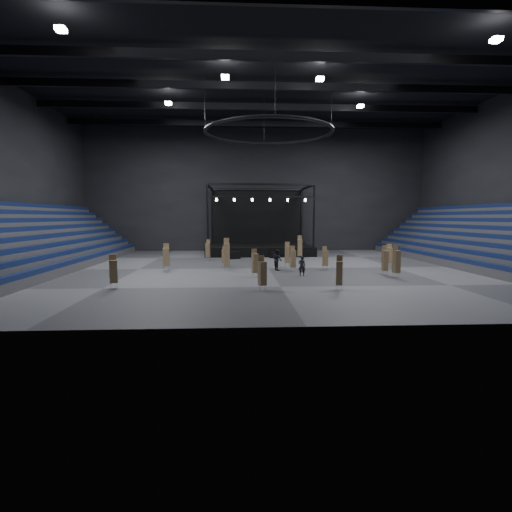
{
  "coord_description": "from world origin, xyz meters",
  "views": [
    {
      "loc": [
        -3.25,
        -38.61,
        4.97
      ],
      "look_at": [
        -1.31,
        -2.0,
        1.4
      ],
      "focal_mm": 28.0,
      "sensor_mm": 36.0,
      "label": 1
    }
  ],
  "objects_px": {
    "chair_stack_0": "(293,258)",
    "chair_stack_12": "(225,256)",
    "flight_case_right": "(300,254)",
    "chair_stack_9": "(227,254)",
    "stage": "(259,243)",
    "chair_stack_10": "(389,255)",
    "chair_stack_11": "(255,263)",
    "man_center": "(302,266)",
    "chair_stack_1": "(396,261)",
    "chair_stack_2": "(113,271)",
    "crew_member": "(277,260)",
    "flight_case_left": "(234,255)",
    "chair_stack_14": "(287,254)",
    "chair_stack_7": "(262,273)",
    "chair_stack_3": "(325,258)",
    "chair_stack_6": "(166,257)",
    "chair_stack_4": "(385,260)",
    "chair_stack_5": "(208,250)",
    "flight_case_mid": "(275,255)",
    "chair_stack_13": "(300,247)",
    "chair_stack_8": "(339,272)"
  },
  "relations": [
    {
      "from": "chair_stack_4",
      "to": "chair_stack_13",
      "type": "relative_size",
      "value": 0.9
    },
    {
      "from": "chair_stack_3",
      "to": "chair_stack_6",
      "type": "height_order",
      "value": "chair_stack_6"
    },
    {
      "from": "chair_stack_3",
      "to": "chair_stack_5",
      "type": "bearing_deg",
      "value": 133.91
    },
    {
      "from": "chair_stack_1",
      "to": "chair_stack_2",
      "type": "bearing_deg",
      "value": 176.16
    },
    {
      "from": "chair_stack_4",
      "to": "chair_stack_12",
      "type": "xyz_separation_m",
      "value": [
        -13.99,
        5.99,
        -0.16
      ]
    },
    {
      "from": "chair_stack_5",
      "to": "chair_stack_6",
      "type": "bearing_deg",
      "value": -91.82
    },
    {
      "from": "stage",
      "to": "chair_stack_10",
      "type": "height_order",
      "value": "stage"
    },
    {
      "from": "flight_case_right",
      "to": "chair_stack_9",
      "type": "xyz_separation_m",
      "value": [
        -8.89,
        -11.7,
        1.17
      ]
    },
    {
      "from": "chair_stack_10",
      "to": "chair_stack_14",
      "type": "relative_size",
      "value": 0.92
    },
    {
      "from": "chair_stack_2",
      "to": "flight_case_left",
      "type": "bearing_deg",
      "value": 45.42
    },
    {
      "from": "chair_stack_7",
      "to": "chair_stack_2",
      "type": "bearing_deg",
      "value": 150.5
    },
    {
      "from": "stage",
      "to": "chair_stack_5",
      "type": "height_order",
      "value": "stage"
    },
    {
      "from": "chair_stack_1",
      "to": "chair_stack_14",
      "type": "height_order",
      "value": "chair_stack_1"
    },
    {
      "from": "chair_stack_7",
      "to": "crew_member",
      "type": "distance_m",
      "value": 10.66
    },
    {
      "from": "man_center",
      "to": "chair_stack_14",
      "type": "bearing_deg",
      "value": -76.15
    },
    {
      "from": "chair_stack_9",
      "to": "chair_stack_14",
      "type": "bearing_deg",
      "value": 14.3
    },
    {
      "from": "chair_stack_11",
      "to": "chair_stack_4",
      "type": "bearing_deg",
      "value": -12.04
    },
    {
      "from": "chair_stack_11",
      "to": "man_center",
      "type": "distance_m",
      "value": 4.07
    },
    {
      "from": "chair_stack_10",
      "to": "crew_member",
      "type": "height_order",
      "value": "chair_stack_10"
    },
    {
      "from": "man_center",
      "to": "chair_stack_0",
      "type": "bearing_deg",
      "value": -74.3
    },
    {
      "from": "chair_stack_8",
      "to": "chair_stack_1",
      "type": "bearing_deg",
      "value": 54.26
    },
    {
      "from": "chair_stack_0",
      "to": "chair_stack_5",
      "type": "xyz_separation_m",
      "value": [
        -8.49,
        9.82,
        0.03
      ]
    },
    {
      "from": "flight_case_left",
      "to": "crew_member",
      "type": "xyz_separation_m",
      "value": [
        4.08,
        -10.51,
        0.53
      ]
    },
    {
      "from": "chair_stack_2",
      "to": "chair_stack_11",
      "type": "relative_size",
      "value": 1.01
    },
    {
      "from": "man_center",
      "to": "chair_stack_13",
      "type": "bearing_deg",
      "value": -88.62
    },
    {
      "from": "chair_stack_3",
      "to": "man_center",
      "type": "xyz_separation_m",
      "value": [
        -2.9,
        -3.99,
        -0.31
      ]
    },
    {
      "from": "flight_case_left",
      "to": "man_center",
      "type": "xyz_separation_m",
      "value": [
        5.77,
        -14.28,
        0.39
      ]
    },
    {
      "from": "flight_case_mid",
      "to": "chair_stack_10",
      "type": "relative_size",
      "value": 0.52
    },
    {
      "from": "flight_case_left",
      "to": "flight_case_mid",
      "type": "height_order",
      "value": "flight_case_left"
    },
    {
      "from": "chair_stack_1",
      "to": "chair_stack_3",
      "type": "relative_size",
      "value": 1.23
    },
    {
      "from": "stage",
      "to": "chair_stack_10",
      "type": "distance_m",
      "value": 20.03
    },
    {
      "from": "flight_case_left",
      "to": "chair_stack_14",
      "type": "height_order",
      "value": "chair_stack_14"
    },
    {
      "from": "chair_stack_1",
      "to": "chair_stack_9",
      "type": "bearing_deg",
      "value": 144.8
    },
    {
      "from": "chair_stack_0",
      "to": "chair_stack_12",
      "type": "relative_size",
      "value": 1.12
    },
    {
      "from": "stage",
      "to": "chair_stack_9",
      "type": "bearing_deg",
      "value": -102.97
    },
    {
      "from": "stage",
      "to": "chair_stack_6",
      "type": "xyz_separation_m",
      "value": [
        -9.63,
        -17.71,
        -0.11
      ]
    },
    {
      "from": "chair_stack_6",
      "to": "chair_stack_13",
      "type": "height_order",
      "value": "chair_stack_13"
    },
    {
      "from": "flight_case_right",
      "to": "chair_stack_11",
      "type": "xyz_separation_m",
      "value": [
        -6.47,
        -16.28,
        0.86
      ]
    },
    {
      "from": "flight_case_mid",
      "to": "chair_stack_4",
      "type": "distance_m",
      "value": 16.82
    },
    {
      "from": "chair_stack_4",
      "to": "chair_stack_7",
      "type": "bearing_deg",
      "value": -151.24
    },
    {
      "from": "flight_case_mid",
      "to": "chair_stack_6",
      "type": "relative_size",
      "value": 0.47
    },
    {
      "from": "chair_stack_1",
      "to": "chair_stack_2",
      "type": "xyz_separation_m",
      "value": [
        -21.74,
        -3.96,
        -0.14
      ]
    },
    {
      "from": "crew_member",
      "to": "chair_stack_1",
      "type": "bearing_deg",
      "value": -139.45
    },
    {
      "from": "chair_stack_7",
      "to": "chair_stack_11",
      "type": "distance_m",
      "value": 6.14
    },
    {
      "from": "flight_case_mid",
      "to": "chair_stack_11",
      "type": "height_order",
      "value": "chair_stack_11"
    },
    {
      "from": "chair_stack_6",
      "to": "chair_stack_3",
      "type": "bearing_deg",
      "value": -3.04
    },
    {
      "from": "chair_stack_0",
      "to": "chair_stack_5",
      "type": "bearing_deg",
      "value": 120.77
    },
    {
      "from": "stage",
      "to": "man_center",
      "type": "relative_size",
      "value": 8.25
    },
    {
      "from": "stage",
      "to": "flight_case_right",
      "type": "distance_m",
      "value": 7.65
    },
    {
      "from": "chair_stack_4",
      "to": "chair_stack_13",
      "type": "height_order",
      "value": "chair_stack_13"
    }
  ]
}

